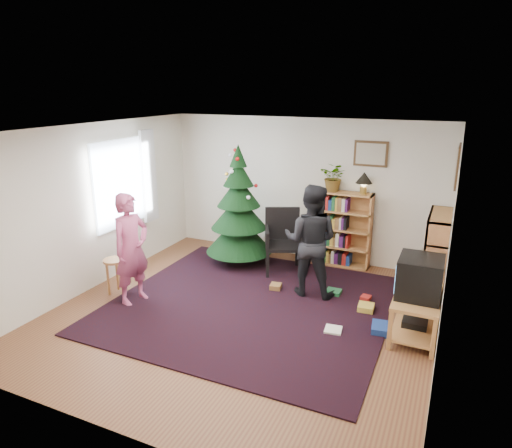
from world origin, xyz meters
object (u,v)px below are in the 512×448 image
at_px(tv_stand, 416,312).
at_px(person_by_chair, 311,241).
at_px(bookshelf_right, 436,256).
at_px(picture_right, 458,166).
at_px(person_standing, 131,249).
at_px(christmas_tree, 239,215).
at_px(stool, 115,267).
at_px(table_lamp, 364,179).
at_px(bookshelf_back, 343,228).
at_px(armchair, 286,238).
at_px(picture_back, 371,154).
at_px(crt_tv, 420,277).
at_px(potted_plant, 334,177).

xyz_separation_m(tv_stand, person_by_chair, (-1.58, 0.62, 0.51)).
height_order(bookshelf_right, tv_stand, bookshelf_right).
relative_size(picture_right, person_standing, 0.37).
bearing_deg(bookshelf_right, christmas_tree, 87.81).
xyz_separation_m(bookshelf_right, stool, (-4.37, -1.74, -0.25)).
distance_m(person_standing, table_lamp, 3.84).
xyz_separation_m(person_standing, person_by_chair, (2.23, 1.28, 0.03)).
relative_size(bookshelf_back, bookshelf_right, 1.00).
height_order(picture_right, bookshelf_right, picture_right).
bearing_deg(armchair, tv_stand, -55.41).
bearing_deg(person_standing, picture_right, -51.99).
bearing_deg(picture_right, armchair, -179.17).
xyz_separation_m(bookshelf_right, armchair, (-2.36, 0.15, -0.09)).
bearing_deg(bookshelf_right, stool, 111.76).
relative_size(bookshelf_back, tv_stand, 1.33).
height_order(picture_right, bookshelf_back, picture_right).
distance_m(christmas_tree, bookshelf_right, 3.22).
bearing_deg(tv_stand, christmas_tree, 156.98).
bearing_deg(christmas_tree, stool, -121.71).
distance_m(picture_back, person_standing, 4.06).
relative_size(crt_tv, stool, 1.04).
bearing_deg(person_standing, potted_plant, -28.40).
relative_size(picture_back, armchair, 0.52).
bearing_deg(picture_back, table_lamp, -111.78).
bearing_deg(potted_plant, armchair, -134.61).
bearing_deg(stool, armchair, 43.35).
relative_size(picture_right, bookshelf_right, 0.46).
xyz_separation_m(picture_right, crt_tv, (-0.26, -1.38, -1.15)).
bearing_deg(person_by_chair, stool, 19.75).
bearing_deg(table_lamp, crt_tv, -60.35).
xyz_separation_m(stool, person_by_chair, (2.67, 1.17, 0.42)).
distance_m(bookshelf_right, crt_tv, 1.21).
distance_m(christmas_tree, table_lamp, 2.18).
bearing_deg(crt_tv, tv_stand, -0.00).
height_order(person_standing, person_by_chair, person_by_chair).
relative_size(stool, person_standing, 0.34).
height_order(bookshelf_back, bookshelf_right, same).
xyz_separation_m(picture_right, table_lamp, (-1.38, 0.59, -0.40)).
relative_size(christmas_tree, armchair, 1.97).
bearing_deg(picture_right, person_by_chair, -157.52).
bearing_deg(person_by_chair, bookshelf_back, -100.57).
height_order(tv_stand, crt_tv, crt_tv).
relative_size(crt_tv, person_standing, 0.35).
height_order(stool, table_lamp, table_lamp).
relative_size(bookshelf_right, tv_stand, 1.33).
relative_size(picture_back, person_standing, 0.34).
bearing_deg(person_standing, table_lamp, -34.26).
xyz_separation_m(stool, table_lamp, (3.13, 2.52, 1.13)).
distance_m(bookshelf_right, person_by_chair, 1.80).
height_order(christmas_tree, crt_tv, christmas_tree).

